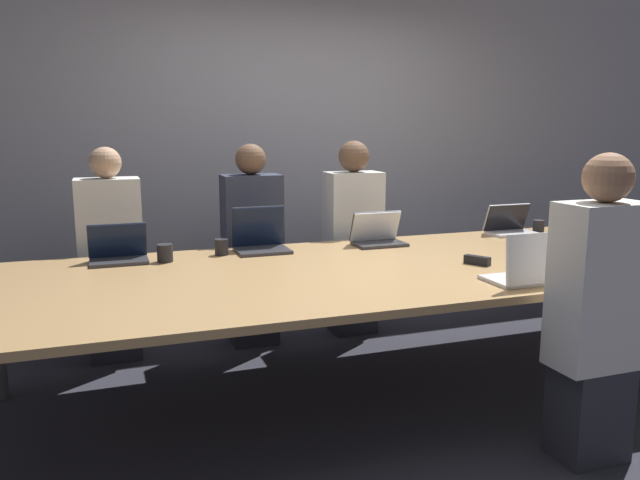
% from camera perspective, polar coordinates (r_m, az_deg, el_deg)
% --- Properties ---
extents(ground_plane, '(24.00, 24.00, 0.00)m').
position_cam_1_polar(ground_plane, '(3.82, 6.48, -13.31)').
color(ground_plane, '#2D2D38').
extents(curtain_wall, '(12.00, 0.06, 2.80)m').
position_cam_1_polar(curtain_wall, '(5.19, -2.15, 8.95)').
color(curtain_wall, '#9999A3').
rests_on(curtain_wall, ground_plane).
extents(conference_table, '(4.67, 1.62, 0.75)m').
position_cam_1_polar(conference_table, '(3.59, 6.71, -2.88)').
color(conference_table, tan).
rests_on(conference_table, ground_plane).
extents(laptop_far_left, '(0.33, 0.22, 0.22)m').
position_cam_1_polar(laptop_far_left, '(3.80, -17.96, -0.94)').
color(laptop_far_left, '#333338').
rests_on(laptop_far_left, conference_table).
extents(person_far_left, '(0.40, 0.24, 1.40)m').
position_cam_1_polar(person_far_left, '(4.28, -18.54, -1.64)').
color(person_far_left, '#2D2D38').
rests_on(person_far_left, ground_plane).
extents(cup_far_left, '(0.09, 0.09, 0.10)m').
position_cam_1_polar(cup_far_left, '(3.73, -13.99, -1.17)').
color(cup_far_left, '#232328').
rests_on(cup_far_left, conference_table).
extents(laptop_far_right, '(0.35, 0.22, 0.22)m').
position_cam_1_polar(laptop_far_right, '(4.75, 16.92, 1.30)').
color(laptop_far_right, silver).
rests_on(laptop_far_right, conference_table).
extents(cup_far_right, '(0.08, 0.08, 0.09)m').
position_cam_1_polar(cup_far_right, '(4.93, 19.35, 1.23)').
color(cup_far_right, '#232328').
rests_on(cup_far_right, conference_table).
extents(laptop_near_midright, '(0.36, 0.26, 0.27)m').
position_cam_1_polar(laptop_near_midright, '(3.28, 18.59, -2.52)').
color(laptop_near_midright, silver).
rests_on(laptop_near_midright, conference_table).
extents(person_near_midright, '(0.40, 0.24, 1.42)m').
position_cam_1_polar(person_near_midright, '(3.10, 23.97, -6.28)').
color(person_near_midright, '#2D2D38').
rests_on(person_near_midright, ground_plane).
extents(cup_near_midright, '(0.09, 0.09, 0.10)m').
position_cam_1_polar(cup_near_midright, '(3.50, 21.21, -2.34)').
color(cup_near_midright, '#232328').
rests_on(cup_near_midright, conference_table).
extents(bottle_near_midright, '(0.07, 0.07, 0.21)m').
position_cam_1_polar(bottle_near_midright, '(3.56, 20.62, -1.45)').
color(bottle_near_midright, '#ADD1E0').
rests_on(bottle_near_midright, conference_table).
extents(laptop_far_center, '(0.34, 0.23, 0.22)m').
position_cam_1_polar(laptop_far_center, '(4.15, 5.27, 0.46)').
color(laptop_far_center, '#333338').
rests_on(laptop_far_center, conference_table).
extents(person_far_center, '(0.40, 0.24, 1.43)m').
position_cam_1_polar(person_far_center, '(4.60, 3.04, -0.06)').
color(person_far_center, '#2D2D38').
rests_on(person_far_center, ground_plane).
extents(laptop_far_midleft, '(0.33, 0.27, 0.28)m').
position_cam_1_polar(laptop_far_midleft, '(3.96, -5.49, 0.16)').
color(laptop_far_midleft, '#333338').
rests_on(laptop_far_midleft, conference_table).
extents(person_far_midleft, '(0.40, 0.24, 1.41)m').
position_cam_1_polar(person_far_midleft, '(4.38, -6.19, -0.80)').
color(person_far_midleft, '#2D2D38').
rests_on(person_far_midleft, ground_plane).
extents(cup_far_midleft, '(0.08, 0.08, 0.10)m').
position_cam_1_polar(cup_far_midleft, '(3.86, -9.00, -0.63)').
color(cup_far_midleft, '#232328').
rests_on(cup_far_midleft, conference_table).
extents(stapler, '(0.11, 0.15, 0.05)m').
position_cam_1_polar(stapler, '(3.66, 14.18, -1.82)').
color(stapler, black).
rests_on(stapler, conference_table).
extents(notebook, '(0.23, 0.22, 0.02)m').
position_cam_1_polar(notebook, '(3.96, 18.79, -1.37)').
color(notebook, maroon).
rests_on(notebook, conference_table).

